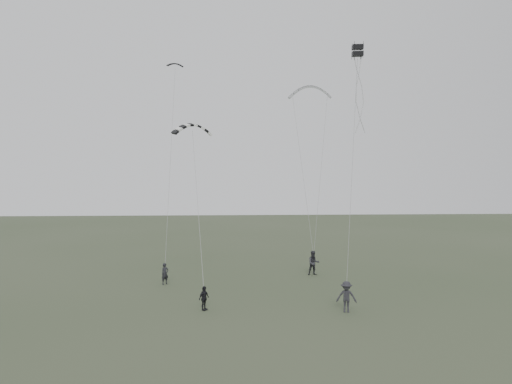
{
  "coord_description": "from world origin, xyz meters",
  "views": [
    {
      "loc": [
        -1.07,
        -31.34,
        8.24
      ],
      "look_at": [
        1.06,
        5.19,
        6.96
      ],
      "focal_mm": 35.0,
      "sensor_mm": 36.0,
      "label": 1
    }
  ],
  "objects": [
    {
      "name": "flyer_far",
      "position": [
        6.06,
        -2.14,
        0.93
      ],
      "size": [
        1.33,
        0.96,
        1.86
      ],
      "primitive_type": "imported",
      "rotation": [
        0.0,
        0.0,
        -0.24
      ],
      "color": "#252529",
      "rests_on": "ground"
    },
    {
      "name": "flyer_left",
      "position": [
        -5.73,
        6.12,
        0.8
      ],
      "size": [
        0.7,
        0.66,
        1.6
      ],
      "primitive_type": "imported",
      "rotation": [
        0.0,
        0.0,
        0.66
      ],
      "color": "black",
      "rests_on": "ground"
    },
    {
      "name": "kite_dark_small",
      "position": [
        -5.56,
        12.76,
        17.9
      ],
      "size": [
        1.5,
        0.96,
        0.56
      ],
      "primitive_type": null,
      "rotation": [
        0.22,
        0.0,
        0.34
      ],
      "color": "black",
      "rests_on": "flyer_left"
    },
    {
      "name": "kite_pale_large",
      "position": [
        6.29,
        12.7,
        16.01
      ],
      "size": [
        3.9,
        1.55,
        1.7
      ],
      "primitive_type": null,
      "rotation": [
        0.18,
        0.0,
        -0.11
      ],
      "color": "#9B9D9F",
      "rests_on": "flyer_right"
    },
    {
      "name": "kite_box",
      "position": [
        7.36,
        0.66,
        16.24
      ],
      "size": [
        0.74,
        0.79,
        0.78
      ],
      "primitive_type": null,
      "rotation": [
        0.08,
        0.0,
        -0.09
      ],
      "color": "black",
      "rests_on": "flyer_far"
    },
    {
      "name": "flyer_right",
      "position": [
        6.01,
        8.94,
        0.99
      ],
      "size": [
        1.0,
        0.8,
        1.98
      ],
      "primitive_type": "imported",
      "rotation": [
        0.0,
        0.0,
        0.05
      ],
      "color": "#28282D",
      "rests_on": "ground"
    },
    {
      "name": "flyer_center",
      "position": [
        -2.48,
        -1.23,
        0.74
      ],
      "size": [
        0.8,
        0.91,
        1.47
      ],
      "primitive_type": "imported",
      "rotation": [
        0.0,
        0.0,
        0.93
      ],
      "color": "black",
      "rests_on": "ground"
    },
    {
      "name": "kite_striped",
      "position": [
        -3.47,
        3.72,
        11.71
      ],
      "size": [
        2.94,
        1.93,
        1.25
      ],
      "primitive_type": null,
      "rotation": [
        0.23,
        0.0,
        0.39
      ],
      "color": "black",
      "rests_on": "flyer_center"
    },
    {
      "name": "ground",
      "position": [
        0.0,
        0.0,
        0.0
      ],
      "size": [
        140.0,
        140.0,
        0.0
      ],
      "primitive_type": "plane",
      "color": "#36442B",
      "rests_on": "ground"
    }
  ]
}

